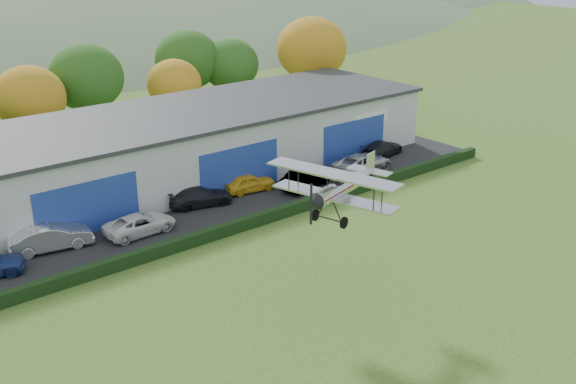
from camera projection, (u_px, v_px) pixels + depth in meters
ground at (420, 344)px, 32.12m from camera, size 300.00×300.00×0.00m
apron at (226, 202)px, 49.07m from camera, size 48.00×9.00×0.05m
hedge at (265, 217)px, 45.46m from camera, size 46.00×0.60×0.80m
hangar at (197, 141)px, 54.34m from camera, size 40.60×12.60×5.30m
tree_belt at (81, 86)px, 59.98m from camera, size 75.70×13.22×10.12m
car_1 at (50, 237)px, 41.37m from camera, size 5.26×2.58×1.66m
car_2 at (140, 224)px, 43.63m from camera, size 4.85×2.39×1.32m
car_3 at (200, 196)px, 48.11m from camera, size 5.05×3.02×1.37m
car_4 at (249, 183)px, 50.74m from camera, size 4.26×2.25×1.38m
car_5 at (307, 178)px, 51.44m from camera, size 5.13×2.85×1.60m
car_6 at (362, 163)px, 54.85m from camera, size 5.71×2.98×1.53m
car_7 at (382, 149)px, 58.75m from camera, size 5.08×2.95×1.39m
biplane at (342, 185)px, 33.96m from camera, size 6.40×7.25×2.71m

